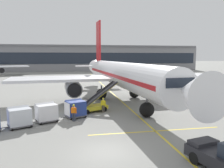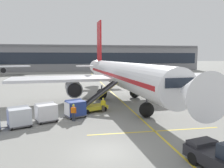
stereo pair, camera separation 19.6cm
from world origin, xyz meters
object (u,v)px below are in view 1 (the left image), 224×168
(safety_cone_engine_keepout, at_px, (80,103))
(baggage_cart_third, at_px, (20,117))
(parked_airplane, at_px, (120,75))
(baggage_cart_lead, at_px, (75,108))
(baggage_cart_second, at_px, (46,112))
(ground_crew_by_carts, at_px, (77,105))
(ground_crew_marshaller, at_px, (81,109))
(belt_loader, at_px, (94,104))
(ground_crew_by_loader, at_px, (74,112))
(ground_crew_wingwalker, at_px, (103,104))

(safety_cone_engine_keepout, bearing_deg, baggage_cart_third, -124.92)
(parked_airplane, bearing_deg, baggage_cart_lead, -127.71)
(baggage_cart_lead, height_order, baggage_cart_second, same)
(parked_airplane, bearing_deg, safety_cone_engine_keepout, -154.02)
(baggage_cart_second, xyz_separation_m, ground_crew_by_carts, (3.14, 2.56, -0.00))
(ground_crew_marshaller, distance_m, safety_cone_engine_keepout, 6.19)
(ground_crew_marshaller, bearing_deg, belt_loader, 56.60)
(parked_airplane, relative_size, safety_cone_engine_keepout, 63.52)
(ground_crew_by_loader, xyz_separation_m, safety_cone_engine_keepout, (0.86, 7.29, -0.69))
(ground_crew_by_loader, distance_m, ground_crew_marshaller, 1.38)
(parked_airplane, height_order, ground_crew_wingwalker, parked_airplane)
(ground_crew_marshaller, bearing_deg, baggage_cart_third, -159.20)
(parked_airplane, relative_size, belt_loader, 7.99)
(parked_airplane, xyz_separation_m, baggage_cart_second, (-9.72, -10.04, -2.82))
(belt_loader, bearing_deg, ground_crew_wingwalker, -37.09)
(ground_crew_by_carts, xyz_separation_m, ground_crew_wingwalker, (3.00, 0.16, 0.00))
(ground_crew_by_loader, xyz_separation_m, ground_crew_wingwalker, (3.44, 2.98, 0.00))
(parked_airplane, xyz_separation_m, baggage_cart_lead, (-6.85, -8.85, -2.82))
(baggage_cart_third, height_order, ground_crew_by_carts, baggage_cart_third)
(belt_loader, distance_m, ground_crew_by_carts, 2.22)
(baggage_cart_lead, bearing_deg, ground_crew_marshaller, -26.64)
(safety_cone_engine_keepout, bearing_deg, belt_loader, -65.72)
(parked_airplane, height_order, ground_crew_by_carts, parked_airplane)
(belt_loader, height_order, ground_crew_by_loader, belt_loader)
(parked_airplane, xyz_separation_m, ground_crew_marshaller, (-6.25, -9.15, -2.82))
(baggage_cart_lead, bearing_deg, ground_crew_wingwalker, 25.25)
(baggage_cart_lead, distance_m, baggage_cart_third, 5.70)
(ground_crew_by_loader, relative_size, ground_crew_by_carts, 1.00)
(parked_airplane, distance_m, ground_crew_by_carts, 10.35)
(parked_airplane, distance_m, belt_loader, 8.51)
(baggage_cart_third, bearing_deg, ground_crew_by_carts, 35.50)
(parked_airplane, xyz_separation_m, baggage_cart_third, (-11.98, -11.33, -2.82))
(ground_crew_wingwalker, bearing_deg, baggage_cart_second, -156.08)
(parked_airplane, height_order, baggage_cart_lead, parked_airplane)
(belt_loader, relative_size, baggage_cart_lead, 1.83)
(parked_airplane, xyz_separation_m, ground_crew_wingwalker, (-3.58, -7.32, -2.82))
(ground_crew_by_loader, height_order, safety_cone_engine_keepout, ground_crew_by_loader)
(baggage_cart_second, distance_m, ground_crew_by_loader, 2.71)
(belt_loader, xyz_separation_m, baggage_cart_lead, (-2.29, -2.27, 0.07))
(ground_crew_by_carts, height_order, ground_crew_marshaller, same)
(belt_loader, bearing_deg, ground_crew_by_carts, -156.19)
(baggage_cart_second, bearing_deg, ground_crew_by_loader, -5.43)
(ground_crew_by_loader, height_order, ground_crew_wingwalker, same)
(safety_cone_engine_keepout, bearing_deg, ground_crew_marshaller, -90.75)
(belt_loader, bearing_deg, baggage_cart_lead, -135.31)
(baggage_cart_second, distance_m, baggage_cart_third, 2.60)
(belt_loader, xyz_separation_m, ground_crew_by_carts, (-2.03, -0.90, 0.07))
(ground_crew_wingwalker, bearing_deg, parked_airplane, 63.90)
(parked_airplane, height_order, baggage_cart_third, parked_airplane)
(belt_loader, xyz_separation_m, ground_crew_marshaller, (-1.70, -2.57, 0.07))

